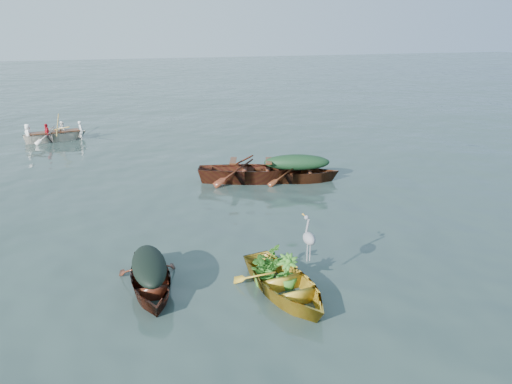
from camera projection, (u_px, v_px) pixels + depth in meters
ground at (282, 244)px, 11.98m from camera, size 140.00×140.00×0.00m
yellow_dinghy at (285, 295)px, 9.73m from camera, size 1.94×3.49×0.90m
dark_covered_boat at (151, 290)px, 9.91m from camera, size 1.25×3.26×0.78m
green_tarp_boat at (296, 181)px, 16.72m from camera, size 4.16×2.30×0.90m
open_wooden_boat at (251, 182)px, 16.70m from camera, size 5.09×2.92×1.16m
rowed_boat at (56, 141)px, 22.52m from camera, size 3.91×1.77×0.87m
dark_tarp_cover at (149, 263)px, 9.72m from camera, size 0.69×1.79×0.40m
green_tarp_cover at (297, 161)px, 16.50m from camera, size 2.29×1.26×0.52m
thwart_benches at (251, 164)px, 16.51m from camera, size 2.59×1.60×0.04m
heron at (309, 246)px, 9.71m from camera, size 0.34×0.44×0.92m
dinghy_weeds at (273, 249)px, 9.96m from camera, size 0.84×1.00×0.60m
rowers at (54, 123)px, 22.26m from camera, size 2.78×1.46×0.76m
oars at (55, 131)px, 22.37m from camera, size 1.05×2.66×0.06m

